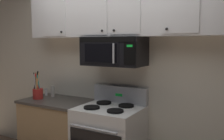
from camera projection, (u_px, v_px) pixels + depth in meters
name	position (u px, v px, depth m)	size (l,w,h in m)	color
back_wall	(123.00, 68.00, 3.34)	(5.20, 0.10, 2.70)	silver
over_range_microwave	(114.00, 51.00, 3.10)	(0.76, 0.43, 0.35)	black
upper_cabinets	(115.00, 14.00, 3.08)	(2.50, 0.36, 0.55)	silver
counter_segment	(57.00, 131.00, 3.54)	(0.93, 0.65, 0.90)	tan
utensil_crock_red	(38.00, 92.00, 3.55)	(0.14, 0.14, 0.39)	red
salt_shaker	(46.00, 92.00, 3.76)	(0.04, 0.04, 0.11)	white
pepper_mill	(53.00, 91.00, 3.67)	(0.06, 0.06, 0.16)	#B7B2A8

